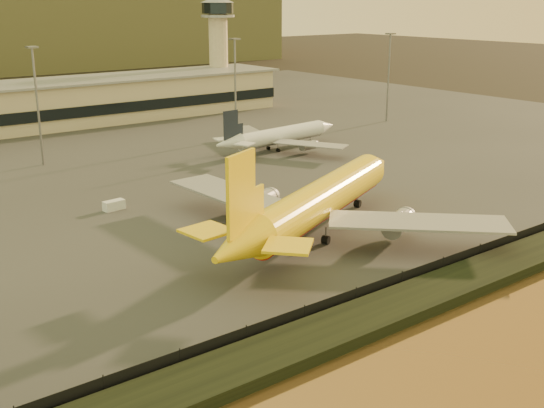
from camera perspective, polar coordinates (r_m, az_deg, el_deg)
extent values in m
plane|color=black|center=(95.10, 4.09, -4.96)|extent=(900.00, 900.00, 0.00)
cube|color=black|center=(84.01, 11.90, -7.84)|extent=(320.00, 7.00, 1.40)
cube|color=#2D2D2D|center=(174.66, -17.16, 4.51)|extent=(320.00, 220.00, 0.20)
cube|color=black|center=(86.14, 9.90, -6.64)|extent=(300.00, 0.05, 2.20)
cube|color=tan|center=(201.60, -20.42, 7.54)|extent=(160.00, 22.00, 12.00)
cube|color=black|center=(191.20, -19.34, 6.89)|extent=(160.00, 0.60, 3.00)
cube|color=gray|center=(200.78, -20.60, 9.31)|extent=(164.00, 24.00, 0.60)
cylinder|color=tan|center=(236.03, -4.48, 11.96)|extent=(6.40, 6.40, 30.00)
cylinder|color=black|center=(235.19, -4.58, 16.03)|extent=(10.40, 10.40, 3.50)
cylinder|color=gray|center=(235.24, -4.56, 15.41)|extent=(11.20, 11.20, 0.80)
cylinder|color=slate|center=(155.25, -19.00, 7.61)|extent=(0.50, 0.50, 25.00)
cube|color=slate|center=(153.91, -19.46, 12.27)|extent=(2.20, 2.20, 0.40)
cylinder|color=slate|center=(175.91, -3.08, 9.49)|extent=(0.50, 0.50, 25.00)
cube|color=slate|center=(174.73, -3.15, 13.62)|extent=(2.20, 2.20, 0.40)
cylinder|color=slate|center=(204.16, 9.71, 10.30)|extent=(0.50, 0.50, 25.00)
cube|color=slate|center=(203.14, 9.89, 13.86)|extent=(2.20, 2.20, 0.40)
cylinder|color=yellow|center=(104.78, 4.20, 0.46)|extent=(39.35, 21.90, 5.85)
cylinder|color=#B81C0A|center=(105.07, 4.19, -0.08)|extent=(37.79, 20.27, 4.56)
cone|color=yellow|center=(126.55, 8.68, 3.19)|extent=(9.58, 8.56, 5.85)
cone|color=yellow|center=(83.29, -2.94, -3.61)|extent=(11.63, 9.48, 5.85)
cube|color=yellow|center=(82.18, -2.60, 0.84)|extent=(5.84, 2.96, 10.24)
cube|color=yellow|center=(87.89, -5.46, -2.24)|extent=(6.19, 6.13, 0.35)
cube|color=yellow|center=(82.32, 1.36, -3.51)|extent=(7.90, 7.89, 0.35)
cube|color=gray|center=(111.08, -3.41, 0.88)|extent=(8.81, 25.59, 0.35)
cylinder|color=gray|center=(112.02, -0.99, 0.19)|extent=(7.47, 5.70, 3.22)
cube|color=gray|center=(99.07, 12.17, -1.49)|extent=(23.71, 23.21, 0.35)
cylinder|color=gray|center=(103.15, 10.54, -1.59)|extent=(7.47, 5.70, 3.22)
cylinder|color=black|center=(119.91, 7.17, 0.05)|extent=(1.59, 1.46, 1.29)
cylinder|color=slate|center=(119.72, 7.18, 0.36)|extent=(0.22, 0.22, 2.63)
cylinder|color=black|center=(101.63, 4.52, -2.99)|extent=(1.59, 1.46, 1.29)
cylinder|color=slate|center=(101.41, 4.53, -2.64)|extent=(0.22, 0.22, 2.63)
cylinder|color=black|center=(103.71, 1.86, -2.54)|extent=(1.59, 1.46, 1.29)
cylinder|color=slate|center=(103.49, 1.86, -2.18)|extent=(0.22, 0.22, 2.63)
cylinder|color=white|center=(164.47, 0.80, 5.82)|extent=(27.04, 6.68, 3.72)
cylinder|color=gray|center=(164.60, 0.80, 5.60)|extent=(26.21, 5.79, 2.90)
cone|color=white|center=(175.94, 4.52, 6.50)|extent=(5.59, 4.28, 3.72)
cone|color=white|center=(153.28, -3.65, 5.08)|extent=(7.07, 4.44, 3.72)
cube|color=#1A2030|center=(152.97, -3.47, 6.62)|extent=(4.10, 0.75, 6.51)
cube|color=white|center=(156.95, -4.13, 5.45)|extent=(4.36, 4.21, 0.22)
cube|color=white|center=(151.44, -2.30, 5.06)|extent=(4.85, 4.76, 0.22)
cube|color=gray|center=(171.36, -1.80, 6.05)|extent=(9.52, 17.53, 0.22)
cylinder|color=gray|center=(170.99, -0.77, 5.68)|extent=(4.67, 2.53, 2.05)
cube|color=gray|center=(157.13, 3.25, 5.03)|extent=(12.55, 17.21, 0.22)
cylinder|color=gray|center=(160.34, 3.04, 4.90)|extent=(4.67, 2.53, 2.05)
cylinder|color=black|center=(172.32, 3.22, 5.25)|extent=(0.89, 0.74, 0.82)
cylinder|color=slate|center=(172.24, 3.22, 5.39)|extent=(0.20, 0.20, 1.67)
cylinder|color=black|center=(162.02, 0.52, 4.53)|extent=(0.89, 0.74, 0.82)
cylinder|color=slate|center=(161.93, 0.52, 4.67)|extent=(0.20, 0.20, 1.67)
cylinder|color=black|center=(164.36, -0.31, 4.71)|extent=(0.89, 0.74, 0.82)
cylinder|color=slate|center=(164.27, -0.31, 4.85)|extent=(0.20, 0.20, 1.67)
cube|color=yellow|center=(115.95, -1.91, -0.24)|extent=(4.78, 3.53, 1.96)
cube|color=white|center=(120.48, -13.08, -0.10)|extent=(3.82, 2.01, 1.65)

